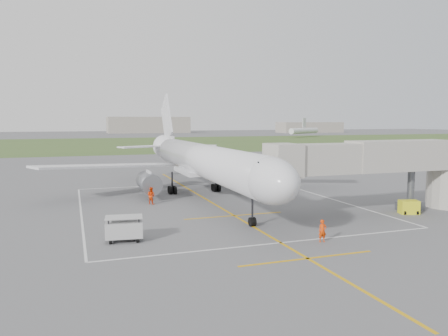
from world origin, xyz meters
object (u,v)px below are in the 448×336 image
object	(u,v)px
jet_bridge	(394,165)
gpu_unit	(409,207)
ramp_worker_wing	(151,196)
airliner	(203,161)
baggage_cart	(124,229)
ramp_worker_nose	(323,231)

from	to	relation	value
jet_bridge	gpu_unit	world-z (taller)	jet_bridge
gpu_unit	ramp_worker_wing	bearing A→B (deg)	167.51
gpu_unit	airliner	bearing A→B (deg)	154.29
jet_bridge	ramp_worker_wing	bearing A→B (deg)	151.66
jet_bridge	ramp_worker_wing	world-z (taller)	jet_bridge
baggage_cart	airliner	bearing A→B (deg)	63.11
jet_bridge	gpu_unit	bearing A→B (deg)	-56.24
ramp_worker_wing	baggage_cart	bearing A→B (deg)	118.44
baggage_cart	gpu_unit	bearing A→B (deg)	8.82
gpu_unit	ramp_worker_wing	size ratio (longest dim) A/B	1.07
jet_bridge	ramp_worker_nose	xyz separation A→B (m)	(-12.64, -7.34, -3.88)
airliner	ramp_worker_nose	distance (m)	22.09
airliner	baggage_cart	xyz separation A→B (m)	(-11.09, -16.41, -3.41)
jet_bridge	baggage_cart	size ratio (longest dim) A/B	7.94
airliner	ramp_worker_nose	xyz separation A→B (m)	(3.09, -21.59, -3.53)
jet_bridge	gpu_unit	distance (m)	4.40
baggage_cart	jet_bridge	bearing A→B (deg)	11.77
airliner	ramp_worker_wing	bearing A→B (deg)	-161.33
airliner	jet_bridge	size ratio (longest dim) A/B	2.00
ramp_worker_wing	jet_bridge	bearing A→B (deg)	-162.29
jet_bridge	ramp_worker_nose	world-z (taller)	jet_bridge
airliner	gpu_unit	xyz separation A→B (m)	(16.63, -15.61, -3.73)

